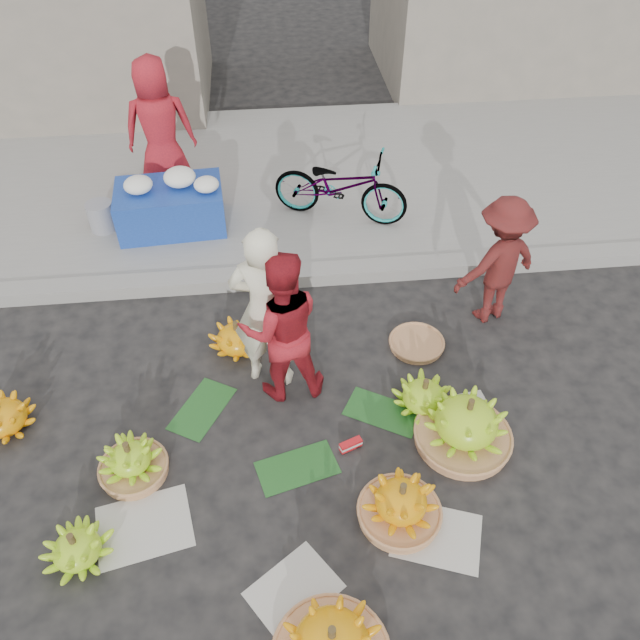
{
  "coord_description": "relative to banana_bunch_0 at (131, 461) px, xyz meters",
  "views": [
    {
      "loc": [
        -0.21,
        -3.09,
        4.4
      ],
      "look_at": [
        0.19,
        0.81,
        0.7
      ],
      "focal_mm": 35.0,
      "sensor_mm": 36.0,
      "label": 1
    }
  ],
  "objects": [
    {
      "name": "ground",
      "position": [
        1.42,
        0.11,
        -0.16
      ],
      "size": [
        80.0,
        80.0,
        0.0
      ],
      "primitive_type": "plane",
      "color": "black",
      "rests_on": "ground"
    },
    {
      "name": "curb",
      "position": [
        1.42,
        2.31,
        -0.09
      ],
      "size": [
        40.0,
        0.25,
        0.15
      ],
      "primitive_type": "cube",
      "color": "gray",
      "rests_on": "ground"
    },
    {
      "name": "sidewalk",
      "position": [
        1.42,
        4.41,
        -0.1
      ],
      "size": [
        40.0,
        4.0,
        0.12
      ],
      "primitive_type": "cube",
      "color": "gray",
      "rests_on": "ground"
    },
    {
      "name": "newspaper_scatter",
      "position": [
        1.42,
        -0.69,
        -0.16
      ],
      "size": [
        3.2,
        1.8,
        0.0
      ],
      "primitive_type": null,
      "color": "beige",
      "rests_on": "ground"
    },
    {
      "name": "banana_leaves",
      "position": [
        1.32,
        0.31,
        -0.16
      ],
      "size": [
        2.0,
        1.0,
        0.0
      ],
      "primitive_type": null,
      "color": "#194D1C",
      "rests_on": "ground"
    },
    {
      "name": "banana_bunch_0",
      "position": [
        0.0,
        0.0,
        0.0
      ],
      "size": [
        0.6,
        0.6,
        0.39
      ],
      "rotation": [
        0.0,
        0.0,
        -0.39
      ],
      "color": "#AA7047",
      "rests_on": "ground"
    },
    {
      "name": "banana_bunch_1",
      "position": [
        -0.32,
        -0.69,
        -0.03
      ],
      "size": [
        0.63,
        0.63,
        0.31
      ],
      "rotation": [
        0.0,
        0.0,
        0.42
      ],
      "color": "#85CA1C",
      "rests_on": "ground"
    },
    {
      "name": "banana_bunch_3",
      "position": [
        2.07,
        -0.61,
        0.03
      ],
      "size": [
        0.68,
        0.68,
        0.44
      ],
      "rotation": [
        0.0,
        0.0,
        -0.3
      ],
      "color": "#AA7047",
      "rests_on": "ground"
    },
    {
      "name": "banana_bunch_4",
      "position": [
        2.74,
        0.04,
        0.08
      ],
      "size": [
        0.82,
        0.82,
        0.53
      ],
      "rotation": [
        0.0,
        0.0,
        0.13
      ],
      "color": "#AA7047",
      "rests_on": "ground"
    },
    {
      "name": "banana_bunch_5",
      "position": [
        2.49,
        0.44,
        -0.02
      ],
      "size": [
        0.68,
        0.68,
        0.34
      ],
      "rotation": [
        0.0,
        0.0,
        0.37
      ],
      "color": "#85CA1C",
      "rests_on": "ground"
    },
    {
      "name": "banana_bunch_6",
      "position": [
        -1.16,
        0.58,
        -0.01
      ],
      "size": [
        0.6,
        0.6,
        0.35
      ],
      "rotation": [
        0.0,
        0.0,
        -0.1
      ],
      "color": "#FAA80C",
      "rests_on": "ground"
    },
    {
      "name": "banana_bunch_7",
      "position": [
        0.85,
        1.33,
        -0.01
      ],
      "size": [
        0.57,
        0.57,
        0.35
      ],
      "rotation": [
        0.0,
        0.0,
        -0.03
      ],
      "color": "#FAA80C",
      "rests_on": "ground"
    },
    {
      "name": "basket_spare",
      "position": [
        2.6,
        1.18,
        -0.13
      ],
      "size": [
        0.63,
        0.63,
        0.06
      ],
      "primitive_type": "cylinder",
      "rotation": [
        0.0,
        0.0,
        0.24
      ],
      "color": "#AA7047",
      "rests_on": "ground"
    },
    {
      "name": "incense_stack",
      "position": [
        1.78,
        0.05,
        -0.12
      ],
      "size": [
        0.2,
        0.13,
        0.08
      ],
      "primitive_type": "cube",
      "rotation": [
        0.0,
        0.0,
        0.37
      ],
      "color": "red",
      "rests_on": "ground"
    },
    {
      "name": "vendor_cream",
      "position": [
        1.15,
        0.94,
        0.67
      ],
      "size": [
        0.69,
        0.54,
        1.66
      ],
      "primitive_type": "imported",
      "rotation": [
        0.0,
        0.0,
        2.89
      ],
      "color": "#F0ECCA",
      "rests_on": "ground"
    },
    {
      "name": "vendor_red",
      "position": [
        1.28,
        0.79,
        0.6
      ],
      "size": [
        0.78,
        0.63,
        1.51
      ],
      "primitive_type": "imported",
      "rotation": [
        0.0,
        0.0,
        3.22
      ],
      "color": "red",
      "rests_on": "ground"
    },
    {
      "name": "man_striped",
      "position": [
        3.42,
        1.56,
        0.53
      ],
      "size": [
        1.01,
        0.78,
        1.38
      ],
      "primitive_type": "imported",
      "rotation": [
        0.0,
        0.0,
        3.47
      ],
      "color": "maroon",
      "rests_on": "ground"
    },
    {
      "name": "flower_table",
      "position": [
        0.12,
        3.34,
        0.25
      ],
      "size": [
        1.26,
        0.84,
        0.71
      ],
      "rotation": [
        0.0,
        0.0,
        0.07
      ],
      "color": "navy",
      "rests_on": "sidewalk"
    },
    {
      "name": "grey_bucket",
      "position": [
        -0.7,
        3.36,
        0.13
      ],
      "size": [
        0.3,
        0.3,
        0.34
      ],
      "primitive_type": "cylinder",
      "color": "gray",
      "rests_on": "sidewalk"
    },
    {
      "name": "flower_vendor",
      "position": [
        0.02,
        4.14,
        0.81
      ],
      "size": [
        0.87,
        0.61,
        1.69
      ],
      "primitive_type": "imported",
      "rotation": [
        0.0,
        0.0,
        3.23
      ],
      "color": "red",
      "rests_on": "sidewalk"
    },
    {
      "name": "bicycle",
      "position": [
        2.1,
        3.33,
        0.38
      ],
      "size": [
        1.11,
        1.7,
        0.85
      ],
      "primitive_type": "imported",
      "rotation": [
        0.0,
        0.0,
        1.2
      ],
      "color": "gray",
      "rests_on": "sidewalk"
    }
  ]
}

